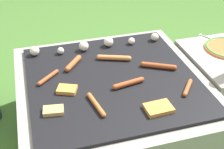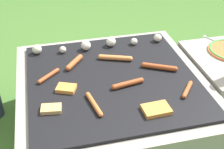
# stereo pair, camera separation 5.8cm
# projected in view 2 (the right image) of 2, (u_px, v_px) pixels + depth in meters

# --- Properties ---
(ground_plane) EXTENTS (14.00, 14.00, 0.00)m
(ground_plane) POSITION_uv_depth(u_px,v_px,m) (112.00, 133.00, 1.87)
(ground_plane) COLOR #3D6628
(grill) EXTENTS (0.99, 0.99, 0.41)m
(grill) POSITION_uv_depth(u_px,v_px,m) (112.00, 107.00, 1.76)
(grill) COLOR gray
(grill) RESTS_ON ground_plane
(sausage_back_right) EXTENTS (0.18, 0.11, 0.03)m
(sausage_back_right) POSITION_uv_depth(u_px,v_px,m) (159.00, 67.00, 1.71)
(sausage_back_right) COLOR #93421E
(sausage_back_right) RESTS_ON grill
(sausage_back_center) EXTENTS (0.18, 0.05, 0.03)m
(sausage_back_center) POSITION_uv_depth(u_px,v_px,m) (128.00, 84.00, 1.58)
(sausage_back_center) COLOR #93421E
(sausage_back_center) RESTS_ON grill
(sausage_back_left) EXTENTS (0.11, 0.13, 0.03)m
(sausage_back_left) POSITION_uv_depth(u_px,v_px,m) (74.00, 62.00, 1.74)
(sausage_back_left) COLOR #A34C23
(sausage_back_left) RESTS_ON grill
(sausage_front_center) EXTENTS (0.05, 0.18, 0.02)m
(sausage_front_center) POSITION_uv_depth(u_px,v_px,m) (94.00, 104.00, 1.45)
(sausage_front_center) COLOR #B7602D
(sausage_front_center) RESTS_ON grill
(sausage_front_right) EXTENTS (0.19, 0.09, 0.03)m
(sausage_front_right) POSITION_uv_depth(u_px,v_px,m) (115.00, 58.00, 1.79)
(sausage_front_right) COLOR #C6753D
(sausage_front_right) RESTS_ON grill
(sausage_mid_right) EXTENTS (0.12, 0.11, 0.02)m
(sausage_mid_right) POSITION_uv_depth(u_px,v_px,m) (49.00, 76.00, 1.64)
(sausage_mid_right) COLOR #93421E
(sausage_mid_right) RESTS_ON grill
(sausage_mid_left) EXTENTS (0.10, 0.12, 0.02)m
(sausage_mid_left) POSITION_uv_depth(u_px,v_px,m) (187.00, 89.00, 1.54)
(sausage_mid_left) COLOR #A34C23
(sausage_mid_left) RESTS_ON grill
(bread_slice_right) EXTENTS (0.13, 0.10, 0.02)m
(bread_slice_right) POSITION_uv_depth(u_px,v_px,m) (156.00, 109.00, 1.42)
(bread_slice_right) COLOR #D18438
(bread_slice_right) RESTS_ON grill
(bread_slice_center) EXTENTS (0.11, 0.10, 0.02)m
(bread_slice_center) POSITION_uv_depth(u_px,v_px,m) (66.00, 88.00, 1.55)
(bread_slice_center) COLOR #D18438
(bread_slice_center) RESTS_ON grill
(bread_slice_left) EXTENTS (0.10, 0.07, 0.02)m
(bread_slice_left) POSITION_uv_depth(u_px,v_px,m) (51.00, 109.00, 1.42)
(bread_slice_left) COLOR tan
(bread_slice_left) RESTS_ON grill
(mushroom_row) EXTENTS (0.80, 0.08, 0.06)m
(mushroom_row) POSITION_uv_depth(u_px,v_px,m) (96.00, 44.00, 1.90)
(mushroom_row) COLOR beige
(mushroom_row) RESTS_ON grill
(fork_utensil) EXTENTS (0.12, 0.20, 0.01)m
(fork_utensil) POSITION_uv_depth(u_px,v_px,m) (217.00, 42.00, 1.97)
(fork_utensil) COLOR silver
(fork_utensil) RESTS_ON side_ledge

